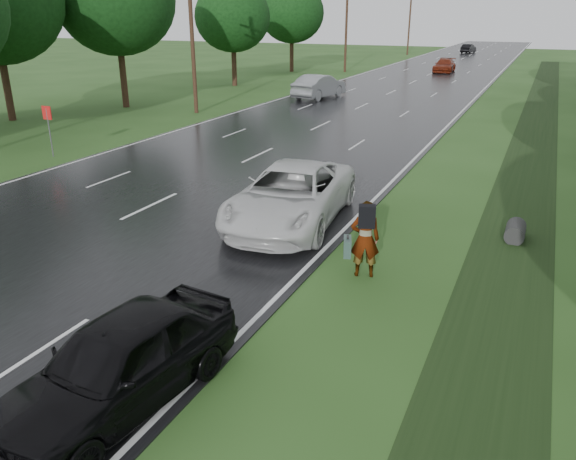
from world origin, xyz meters
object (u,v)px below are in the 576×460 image
Objects in this scene: road_sign at (48,121)px; dark_sedan at (119,362)px; pedestrian at (364,238)px; silver_sedan at (319,86)px; white_pickup at (291,195)px.

road_sign is 19.21m from dark_sedan.
road_sign reaches higher than pedestrian.
road_sign is at bearing 88.02° from silver_sedan.
dark_sedan is at bearing 115.07° from silver_sedan.
pedestrian is 4.17m from white_pickup.
white_pickup is (-3.17, 2.70, -0.10)m from pedestrian.
white_pickup is 9.18m from dark_sedan.
road_sign is 0.43× the size of silver_sedan.
road_sign is at bearing 145.96° from dark_sedan.
road_sign is 13.96m from white_pickup.
white_pickup is at bearing 118.41° from silver_sedan.
silver_sedan is at bearing -85.90° from pedestrian.
white_pickup is at bearing -59.71° from pedestrian.
dark_sedan is at bearing 51.92° from pedestrian.
dark_sedan is (0.99, -9.12, -0.10)m from white_pickup.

